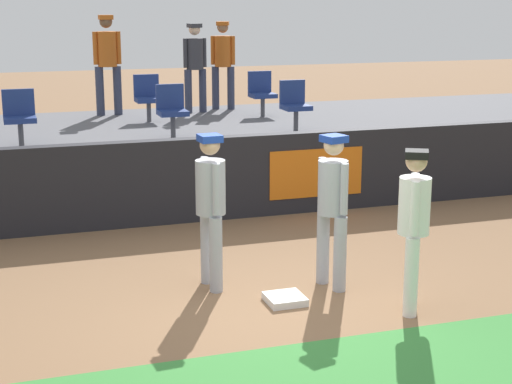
{
  "coord_description": "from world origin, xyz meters",
  "views": [
    {
      "loc": [
        -2.63,
        -7.49,
        3.2
      ],
      "look_at": [
        0.22,
        1.16,
        1.0
      ],
      "focal_mm": 56.46,
      "sensor_mm": 36.0,
      "label": 1
    }
  ],
  "objects_px": {
    "player_fielder_home": "(414,220)",
    "seat_back_center": "(148,95)",
    "seat_front_right": "(295,103)",
    "spectator_casual": "(107,58)",
    "first_base": "(285,299)",
    "seat_front_left": "(19,114)",
    "seat_back_right": "(262,91)",
    "spectator_capped": "(223,59)",
    "player_runner_visitor": "(332,200)",
    "spectator_hooded": "(195,61)",
    "seat_front_center": "(172,108)",
    "player_coach_visitor": "(211,200)"
  },
  "relations": [
    {
      "from": "seat_front_center",
      "to": "first_base",
      "type": "bearing_deg",
      "value": -88.62
    },
    {
      "from": "player_fielder_home",
      "to": "player_runner_visitor",
      "type": "xyz_separation_m",
      "value": [
        -0.51,
        0.92,
        0.02
      ]
    },
    {
      "from": "spectator_casual",
      "to": "seat_back_right",
      "type": "bearing_deg",
      "value": 158.78
    },
    {
      "from": "seat_front_left",
      "to": "spectator_capped",
      "type": "relative_size",
      "value": 0.48
    },
    {
      "from": "seat_back_right",
      "to": "seat_front_left",
      "type": "xyz_separation_m",
      "value": [
        -4.48,
        -1.8,
        0.0
      ]
    },
    {
      "from": "seat_back_center",
      "to": "spectator_capped",
      "type": "bearing_deg",
      "value": 33.54
    },
    {
      "from": "first_base",
      "to": "spectator_casual",
      "type": "distance_m",
      "value": 8.1
    },
    {
      "from": "seat_back_right",
      "to": "spectator_hooded",
      "type": "bearing_deg",
      "value": 141.58
    },
    {
      "from": "seat_front_center",
      "to": "seat_front_left",
      "type": "relative_size",
      "value": 1.0
    },
    {
      "from": "first_base",
      "to": "seat_front_left",
      "type": "height_order",
      "value": "seat_front_left"
    },
    {
      "from": "seat_front_left",
      "to": "spectator_casual",
      "type": "height_order",
      "value": "spectator_casual"
    },
    {
      "from": "first_base",
      "to": "player_coach_visitor",
      "type": "relative_size",
      "value": 0.23
    },
    {
      "from": "seat_back_center",
      "to": "spectator_hooded",
      "type": "distance_m",
      "value": 1.49
    },
    {
      "from": "seat_front_right",
      "to": "spectator_casual",
      "type": "distance_m",
      "value": 3.97
    },
    {
      "from": "seat_front_right",
      "to": "seat_front_center",
      "type": "distance_m",
      "value": 2.11
    },
    {
      "from": "seat_back_center",
      "to": "spectator_capped",
      "type": "xyz_separation_m",
      "value": [
        1.75,
        1.16,
        0.53
      ]
    },
    {
      "from": "first_base",
      "to": "seat_front_left",
      "type": "relative_size",
      "value": 0.48
    },
    {
      "from": "seat_back_center",
      "to": "seat_front_center",
      "type": "height_order",
      "value": "same"
    },
    {
      "from": "player_coach_visitor",
      "to": "seat_front_center",
      "type": "xyz_separation_m",
      "value": [
        0.5,
        4.25,
        0.47
      ]
    },
    {
      "from": "seat_back_center",
      "to": "seat_front_left",
      "type": "xyz_separation_m",
      "value": [
        -2.3,
        -1.8,
        0.0
      ]
    },
    {
      "from": "seat_front_left",
      "to": "spectator_capped",
      "type": "height_order",
      "value": "spectator_capped"
    },
    {
      "from": "seat_front_center",
      "to": "spectator_capped",
      "type": "bearing_deg",
      "value": 60.07
    },
    {
      "from": "seat_front_right",
      "to": "spectator_hooded",
      "type": "distance_m",
      "value": 2.9
    },
    {
      "from": "seat_front_left",
      "to": "player_coach_visitor",
      "type": "bearing_deg",
      "value": -66.5
    },
    {
      "from": "first_base",
      "to": "seat_front_right",
      "type": "bearing_deg",
      "value": 68.17
    },
    {
      "from": "seat_back_center",
      "to": "spectator_casual",
      "type": "xyz_separation_m",
      "value": [
        -0.55,
        1.03,
        0.62
      ]
    },
    {
      "from": "player_runner_visitor",
      "to": "seat_front_right",
      "type": "height_order",
      "value": "seat_front_right"
    },
    {
      "from": "player_coach_visitor",
      "to": "seat_back_right",
      "type": "distance_m",
      "value": 6.61
    },
    {
      "from": "player_fielder_home",
      "to": "player_coach_visitor",
      "type": "bearing_deg",
      "value": -97.74
    },
    {
      "from": "player_runner_visitor",
      "to": "seat_front_left",
      "type": "relative_size",
      "value": 2.08
    },
    {
      "from": "seat_front_center",
      "to": "spectator_hooded",
      "type": "xyz_separation_m",
      "value": [
        1.05,
        2.65,
        0.52
      ]
    },
    {
      "from": "player_fielder_home",
      "to": "seat_back_center",
      "type": "bearing_deg",
      "value": -140.96
    },
    {
      "from": "spectator_hooded",
      "to": "first_base",
      "type": "bearing_deg",
      "value": 73.52
    },
    {
      "from": "player_fielder_home",
      "to": "player_coach_visitor",
      "type": "height_order",
      "value": "player_coach_visitor"
    },
    {
      "from": "first_base",
      "to": "seat_back_center",
      "type": "relative_size",
      "value": 0.48
    },
    {
      "from": "player_runner_visitor",
      "to": "seat_back_center",
      "type": "bearing_deg",
      "value": 173.2
    },
    {
      "from": "first_base",
      "to": "seat_front_center",
      "type": "bearing_deg",
      "value": 91.38
    },
    {
      "from": "player_coach_visitor",
      "to": "seat_back_right",
      "type": "relative_size",
      "value": 2.09
    },
    {
      "from": "player_runner_visitor",
      "to": "spectator_capped",
      "type": "height_order",
      "value": "spectator_capped"
    },
    {
      "from": "player_runner_visitor",
      "to": "spectator_casual",
      "type": "xyz_separation_m",
      "value": [
        -1.39,
        7.49,
        1.09
      ]
    },
    {
      "from": "player_coach_visitor",
      "to": "seat_front_left",
      "type": "relative_size",
      "value": 2.09
    },
    {
      "from": "seat_back_center",
      "to": "spectator_hooded",
      "type": "xyz_separation_m",
      "value": [
        1.1,
        0.85,
        0.52
      ]
    },
    {
      "from": "seat_front_right",
      "to": "player_runner_visitor",
      "type": "bearing_deg",
      "value": -105.84
    },
    {
      "from": "player_fielder_home",
      "to": "seat_back_right",
      "type": "relative_size",
      "value": 2.04
    },
    {
      "from": "player_coach_visitor",
      "to": "spectator_casual",
      "type": "bearing_deg",
      "value": 176.96
    },
    {
      "from": "player_coach_visitor",
      "to": "seat_back_center",
      "type": "height_order",
      "value": "seat_back_center"
    },
    {
      "from": "seat_front_right",
      "to": "spectator_hooded",
      "type": "relative_size",
      "value": 0.49
    },
    {
      "from": "first_base",
      "to": "spectator_casual",
      "type": "xyz_separation_m",
      "value": [
        -0.72,
        7.8,
        2.07
      ]
    },
    {
      "from": "seat_back_right",
      "to": "seat_front_left",
      "type": "relative_size",
      "value": 1.0
    },
    {
      "from": "spectator_capped",
      "to": "seat_front_center",
      "type": "bearing_deg",
      "value": 82.32
    }
  ]
}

